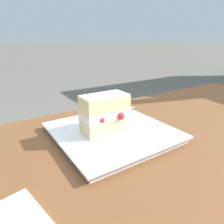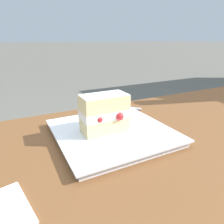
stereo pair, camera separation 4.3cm
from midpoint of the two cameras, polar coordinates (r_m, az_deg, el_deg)
dessert_plate at (r=0.45m, az=2.76°, el=-5.88°), size 0.24×0.24×0.02m
cake_slice at (r=0.42m, az=0.75°, el=-0.40°), size 0.10×0.06×0.08m
dessert_fork at (r=0.63m, az=1.41°, el=1.57°), size 0.13×0.13×0.01m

